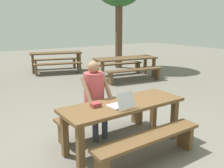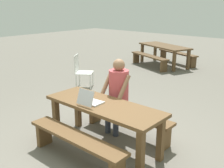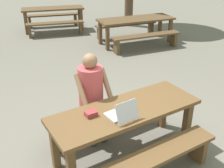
# 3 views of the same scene
# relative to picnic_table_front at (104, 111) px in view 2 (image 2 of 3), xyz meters

# --- Properties ---
(ground_plane) EXTENTS (30.00, 30.00, 0.00)m
(ground_plane) POSITION_rel_picnic_table_front_xyz_m (0.00, 0.00, -0.61)
(ground_plane) COLOR slate
(picnic_table_front) EXTENTS (1.95, 0.69, 0.72)m
(picnic_table_front) POSITION_rel_picnic_table_front_xyz_m (0.00, 0.00, 0.00)
(picnic_table_front) COLOR brown
(picnic_table_front) RESTS_ON ground
(bench_near) EXTENTS (1.73, 0.30, 0.42)m
(bench_near) POSITION_rel_picnic_table_front_xyz_m (0.00, -0.58, -0.29)
(bench_near) COLOR brown
(bench_near) RESTS_ON ground
(bench_far) EXTENTS (1.73, 0.30, 0.42)m
(bench_far) POSITION_rel_picnic_table_front_xyz_m (0.00, 0.58, -0.29)
(bench_far) COLOR brown
(bench_far) RESTS_ON ground
(laptop) EXTENTS (0.31, 0.34, 0.25)m
(laptop) POSITION_rel_picnic_table_front_xyz_m (-0.15, -0.14, 0.17)
(laptop) COLOR silver
(laptop) RESTS_ON picnic_table_front
(small_pouch) EXTENTS (0.14, 0.11, 0.06)m
(small_pouch) POSITION_rel_picnic_table_front_xyz_m (-0.44, 0.08, 0.14)
(small_pouch) COLOR #993338
(small_pouch) RESTS_ON picnic_table_front
(person_seated) EXTENTS (0.45, 0.43, 1.31)m
(person_seated) POSITION_rel_picnic_table_front_xyz_m (-0.18, 0.55, 0.15)
(person_seated) COLOR #333847
(person_seated) RESTS_ON ground
(plastic_chair) EXTENTS (0.61, 0.61, 0.89)m
(plastic_chair) POSITION_rel_picnic_table_front_xyz_m (-2.60, 1.92, -0.14)
(plastic_chair) COLOR white
(plastic_chair) RESTS_ON ground
(picnic_table_rear) EXTENTS (2.22, 1.50, 0.73)m
(picnic_table_rear) POSITION_rel_picnic_table_front_xyz_m (-2.34, 5.75, 0.02)
(picnic_table_rear) COLOR brown
(picnic_table_rear) RESTS_ON ground
(bench_rear_south) EXTENTS (1.84, 0.93, 0.42)m
(bench_rear_south) POSITION_rel_picnic_table_front_xyz_m (-2.57, 5.14, -0.29)
(bench_rear_south) COLOR brown
(bench_rear_south) RESTS_ON ground
(bench_rear_north) EXTENTS (1.84, 0.93, 0.42)m
(bench_rear_north) POSITION_rel_picnic_table_front_xyz_m (-2.11, 6.36, -0.29)
(bench_rear_north) COLOR brown
(bench_rear_north) RESTS_ON ground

